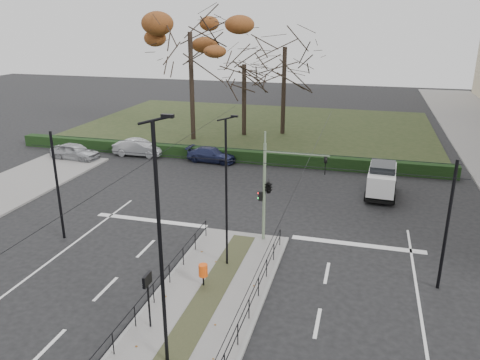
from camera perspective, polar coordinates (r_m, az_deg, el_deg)
The scene contains 18 objects.
ground at distance 22.01m, azimuth -2.50°, elevation -12.16°, with size 140.00×140.00×0.00m, color black.
median_island at distance 19.99m, azimuth -4.75°, elevation -15.55°, with size 4.40×15.00×0.14m, color slate.
park at distance 52.52m, azimuth 1.87°, elevation 6.57°, with size 38.00×26.00×0.10m, color #233018.
hedge at distance 39.89m, azimuth -2.63°, elevation 3.18°, with size 38.00×1.00×1.00m, color black.
median_railing at distance 19.41m, azimuth -4.93°, elevation -13.50°, with size 4.14×13.24×0.92m.
catenary at distance 21.88m, azimuth -1.34°, elevation -2.34°, with size 20.00×34.00×6.00m.
traffic_light at distance 24.26m, azimuth 3.69°, elevation -0.67°, with size 3.61×2.07×5.31m.
litter_bin at distance 21.08m, azimuth -4.52°, elevation -10.96°, with size 0.40×0.40×1.03m.
info_panel at distance 18.28m, azimuth -11.22°, elevation -12.54°, with size 0.13×0.60×2.29m.
streetlamp_median_near at distance 15.15m, azimuth -9.62°, elevation -8.08°, with size 0.73×0.15×8.70m.
streetlamp_median_far at distance 21.50m, azimuth -1.64°, elevation -1.48°, with size 0.61×0.12×7.32m.
parked_car_first at distance 42.15m, azimuth -19.48°, elevation 3.28°, with size 1.72×4.26×1.45m, color #9FA2A6.
parked_car_second at distance 41.98m, azimuth -12.26°, elevation 3.88°, with size 1.52×4.36×1.44m, color #9FA2A6.
parked_car_third at distance 39.34m, azimuth -3.50°, elevation 3.10°, with size 1.71×4.20×1.22m, color #20264C.
white_van at distance 32.89m, azimuth 16.89°, elevation 0.13°, with size 2.13×4.29×2.28m.
rust_tree at distance 45.50m, azimuth -6.13°, elevation 17.51°, with size 9.93×9.93×13.36m.
bare_tree_center at distance 47.96m, azimuth 5.48°, elevation 15.10°, with size 8.25×8.25×11.55m.
bare_tree_near at distance 47.33m, azimuth 0.51°, elevation 13.30°, with size 5.99×5.99×9.40m.
Camera 1 is at (5.86, -17.89, 11.40)m, focal length 35.00 mm.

